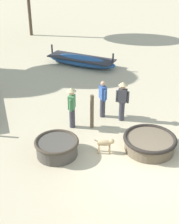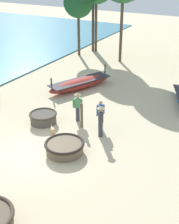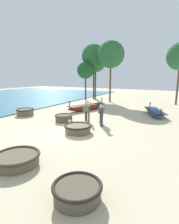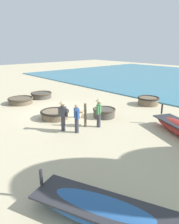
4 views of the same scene
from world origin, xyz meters
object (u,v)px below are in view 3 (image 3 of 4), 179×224
object	(u,v)px
coracle_upturned	(64,118)
tree_tall_back	(94,57)
coracle_tilted	(77,191)
fisherman_with_hat	(86,110)
tree_left_mid	(111,55)
dog	(70,122)
long_boat_white_hull	(87,107)
tree_center	(96,62)
coracle_nearest	(25,112)
coracle_center	(17,159)
fisherman_by_coracle	(102,114)
long_boat_red_hull	(155,112)
fisherman_crouching	(101,113)
tree_rightmost	(86,70)
coracle_far_left	(78,128)
mooring_post_mid_beach	(89,115)

from	to	relation	value
coracle_upturned	tree_tall_back	bearing A→B (deg)	107.66
coracle_tilted	fisherman_with_hat	distance (m)	9.61
tree_left_mid	fisherman_with_hat	bearing A→B (deg)	-78.00
coracle_upturned	dog	xyz separation A→B (m)	(1.31, -0.99, 0.06)
long_boat_white_hull	tree_center	bearing A→B (deg)	111.12
coracle_nearest	fisherman_with_hat	bearing A→B (deg)	8.54
coracle_center	fisherman_by_coracle	bearing A→B (deg)	83.93
long_boat_white_hull	dog	bearing A→B (deg)	-71.66
coracle_center	long_boat_red_hull	world-z (taller)	long_boat_red_hull
long_boat_red_hull	long_boat_white_hull	world-z (taller)	long_boat_white_hull
coracle_nearest	fisherman_crouching	bearing A→B (deg)	5.75
fisherman_crouching	tree_tall_back	distance (m)	16.27
coracle_tilted	tree_rightmost	bearing A→B (deg)	119.21
long_boat_white_hull	fisherman_by_coracle	xyz separation A→B (m)	(4.09, -4.99, 0.60)
coracle_far_left	fisherman_by_coracle	size ratio (longest dim) A/B	1.10
long_boat_red_hull	tree_tall_back	bearing A→B (deg)	143.56
long_boat_red_hull	mooring_post_mid_beach	xyz separation A→B (m)	(-4.19, -5.62, 0.40)
coracle_center	fisherman_by_coracle	world-z (taller)	fisherman_by_coracle
coracle_tilted	tree_tall_back	xyz separation A→B (m)	(-10.53, 21.49, 6.44)
fisherman_with_hat	fisherman_crouching	size ratio (longest dim) A/B	1.06
coracle_nearest	fisherman_crouching	xyz separation A→B (m)	(7.71, 0.78, 0.50)
fisherman_by_coracle	tree_tall_back	size ratio (longest dim) A/B	0.19
coracle_tilted	coracle_center	bearing A→B (deg)	170.79
coracle_far_left	tree_tall_back	bearing A→B (deg)	113.82
coracle_nearest	tree_tall_back	size ratio (longest dim) A/B	0.19
coracle_far_left	tree_rightmost	size ratio (longest dim) A/B	0.31
coracle_center	fisherman_with_hat	distance (m)	8.00
coracle_tilted	fisherman_crouching	bearing A→B (deg)	110.22
coracle_upturned	long_boat_red_hull	size ratio (longest dim) A/B	0.34
tree_center	coracle_center	bearing A→B (deg)	-72.02
long_boat_white_hull	fisherman_with_hat	bearing A→B (deg)	-61.19
coracle_nearest	coracle_tilted	world-z (taller)	coracle_nearest
coracle_upturned	tree_left_mid	size ratio (longest dim) A/B	0.18
coracle_far_left	dog	xyz separation A→B (m)	(-1.25, 0.88, 0.08)
fisherman_by_coracle	coracle_center	bearing A→B (deg)	-96.07
coracle_upturned	mooring_post_mid_beach	bearing A→B (deg)	14.92
long_boat_white_hull	tree_rightmost	world-z (taller)	tree_rightmost
coracle_nearest	long_boat_white_hull	bearing A→B (deg)	51.63
long_boat_white_hull	fisherman_by_coracle	distance (m)	6.48
tree_tall_back	tree_left_mid	bearing A→B (deg)	-27.62
long_boat_white_hull	fisherman_crouching	size ratio (longest dim) A/B	3.11
coracle_far_left	coracle_upturned	size ratio (longest dim) A/B	1.23
coracle_center	tree_left_mid	bearing A→B (deg)	100.28
coracle_tilted	long_boat_red_hull	bearing A→B (deg)	89.03
coracle_center	tree_center	distance (m)	22.73
coracle_far_left	coracle_tilted	distance (m)	6.50
coracle_nearest	fisherman_by_coracle	world-z (taller)	fisherman_by_coracle
dog	coracle_far_left	bearing A→B (deg)	-35.20
long_boat_red_hull	tree_left_mid	size ratio (longest dim) A/B	0.52
fisherman_crouching	tree_rightmost	size ratio (longest dim) A/B	0.27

